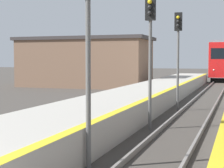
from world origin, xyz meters
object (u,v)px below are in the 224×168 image
object	(u,v)px
signal_near	(88,24)
signal_far	(178,43)
signal_mid	(150,37)
train	(224,61)

from	to	relation	value
signal_near	signal_far	world-z (taller)	same
signal_near	signal_mid	bearing A→B (deg)	87.62
train	signal_near	xyz separation A→B (m)	(-1.40, -42.88, 1.02)
train	signal_far	bearing A→B (deg)	-91.79
signal_mid	signal_far	world-z (taller)	same
train	signal_near	size ratio (longest dim) A/B	3.85
signal_far	train	bearing A→B (deg)	88.21
signal_near	signal_far	xyz separation A→B (m)	(0.39, 10.73, 0.00)
signal_near	signal_far	size ratio (longest dim) A/B	1.00
train	signal_near	bearing A→B (deg)	-91.87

